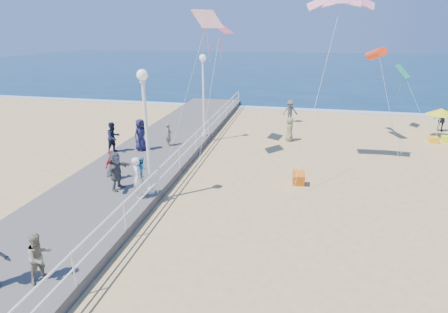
% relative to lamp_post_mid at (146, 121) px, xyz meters
% --- Properties ---
extents(ground, '(160.00, 160.00, 0.00)m').
position_rel_lamp_post_mid_xyz_m(ground, '(5.35, 0.00, -3.66)').
color(ground, '#DBB772').
rests_on(ground, ground).
extents(ocean, '(160.00, 90.00, 0.05)m').
position_rel_lamp_post_mid_xyz_m(ocean, '(5.35, 65.00, -3.65)').
color(ocean, '#0C2948').
rests_on(ocean, ground).
extents(surf_line, '(160.00, 1.20, 0.04)m').
position_rel_lamp_post_mid_xyz_m(surf_line, '(5.35, 20.50, -3.63)').
color(surf_line, silver).
rests_on(surf_line, ground).
extents(boardwalk, '(5.00, 44.00, 0.40)m').
position_rel_lamp_post_mid_xyz_m(boardwalk, '(-2.15, 0.00, -3.46)').
color(boardwalk, '#635E59').
rests_on(boardwalk, ground).
extents(railing, '(0.05, 42.00, 0.55)m').
position_rel_lamp_post_mid_xyz_m(railing, '(0.30, 0.00, -2.41)').
color(railing, white).
rests_on(railing, boardwalk).
extents(lamp_post_mid, '(0.44, 0.44, 5.32)m').
position_rel_lamp_post_mid_xyz_m(lamp_post_mid, '(0.00, 0.00, 0.00)').
color(lamp_post_mid, white).
rests_on(lamp_post_mid, boardwalk).
extents(lamp_post_far, '(0.44, 0.44, 5.32)m').
position_rel_lamp_post_mid_xyz_m(lamp_post_far, '(0.00, 9.00, 0.00)').
color(lamp_post_far, white).
rests_on(lamp_post_far, boardwalk).
extents(woman_holding_toddler, '(0.61, 0.76, 1.81)m').
position_rel_lamp_post_mid_xyz_m(woman_holding_toddler, '(-0.30, -0.51, -2.35)').
color(woman_holding_toddler, white).
rests_on(woman_holding_toddler, boardwalk).
extents(toddler_held, '(0.47, 0.53, 0.93)m').
position_rel_lamp_post_mid_xyz_m(toddler_held, '(-0.15, -0.36, -1.95)').
color(toddler_held, teal).
rests_on(toddler_held, boardwalk).
extents(spectator_1, '(0.77, 0.87, 1.49)m').
position_rel_lamp_post_mid_xyz_m(spectator_1, '(-0.78, -5.94, -2.51)').
color(spectator_1, gray).
rests_on(spectator_1, boardwalk).
extents(spectator_3, '(0.53, 0.89, 1.43)m').
position_rel_lamp_post_mid_xyz_m(spectator_3, '(-2.35, 1.00, -2.55)').
color(spectator_3, red).
rests_on(spectator_3, boardwalk).
extents(spectator_4, '(0.98, 1.10, 1.89)m').
position_rel_lamp_post_mid_xyz_m(spectator_4, '(-2.86, 5.31, -2.31)').
color(spectator_4, '#1E1C3E').
rests_on(spectator_4, boardwalk).
extents(spectator_5, '(0.71, 1.68, 1.76)m').
position_rel_lamp_post_mid_xyz_m(spectator_5, '(-1.62, 0.06, -2.38)').
color(spectator_5, '#555559').
rests_on(spectator_5, boardwalk).
extents(spectator_6, '(0.40, 0.56, 1.42)m').
position_rel_lamp_post_mid_xyz_m(spectator_6, '(-1.56, 6.47, -2.55)').
color(spectator_6, '#7E6C57').
rests_on(spectator_6, boardwalk).
extents(spectator_7, '(0.96, 1.07, 1.80)m').
position_rel_lamp_post_mid_xyz_m(spectator_7, '(-4.25, 4.65, -2.36)').
color(spectator_7, '#171D33').
rests_on(spectator_7, boardwalk).
extents(beach_walker_a, '(1.36, 1.04, 1.85)m').
position_rel_lamp_post_mid_xyz_m(beach_walker_a, '(5.51, 15.42, -2.73)').
color(beach_walker_a, '#4F5054').
rests_on(beach_walker_a, ground).
extents(beach_walker_b, '(1.09, 0.93, 1.75)m').
position_rel_lamp_post_mid_xyz_m(beach_walker_b, '(16.59, 15.03, -2.79)').
color(beach_walker_b, '#161F32').
rests_on(beach_walker_b, ground).
extents(beach_walker_c, '(0.62, 0.86, 1.64)m').
position_rel_lamp_post_mid_xyz_m(beach_walker_c, '(5.64, 10.29, -2.84)').
color(beach_walker_c, gray).
rests_on(beach_walker_c, ground).
extents(box_kite, '(0.63, 0.77, 0.74)m').
position_rel_lamp_post_mid_xyz_m(box_kite, '(6.33, 3.06, -3.36)').
color(box_kite, red).
rests_on(box_kite, ground).
extents(beach_umbrella, '(1.90, 1.90, 2.14)m').
position_rel_lamp_post_mid_xyz_m(beach_umbrella, '(15.67, 12.97, -1.75)').
color(beach_umbrella, white).
rests_on(beach_umbrella, ground).
extents(beach_chair_left, '(0.55, 0.55, 0.40)m').
position_rel_lamp_post_mid_xyz_m(beach_chair_left, '(16.09, 12.29, -3.46)').
color(beach_chair_left, '#F5FF1A').
rests_on(beach_chair_left, ground).
extents(beach_chair_right, '(0.55, 0.55, 0.40)m').
position_rel_lamp_post_mid_xyz_m(beach_chair_right, '(15.15, 11.92, -3.46)').
color(beach_chair_right, yellow).
rests_on(beach_chair_right, ground).
extents(kite_parafoil, '(3.20, 0.94, 0.65)m').
position_rel_lamp_post_mid_xyz_m(kite_parafoil, '(7.71, 5.91, 4.83)').
color(kite_parafoil, '#F11C5A').
extents(kite_windsock, '(1.08, 3.08, 1.17)m').
position_rel_lamp_post_mid_xyz_m(kite_windsock, '(10.65, 11.21, 2.09)').
color(kite_windsock, '#FF3B15').
extents(kite_diamond_pink, '(1.47, 1.63, 0.77)m').
position_rel_lamp_post_mid_xyz_m(kite_diamond_pink, '(1.30, 8.37, 3.64)').
color(kite_diamond_pink, '#F95B69').
extents(kite_diamond_green, '(1.37, 1.51, 0.89)m').
position_rel_lamp_post_mid_xyz_m(kite_diamond_green, '(13.34, 15.04, 0.67)').
color(kite_diamond_green, '#26B36A').
extents(kite_diamond_redwhite, '(1.68, 1.71, 0.90)m').
position_rel_lamp_post_mid_xyz_m(kite_diamond_redwhite, '(1.27, 5.46, 4.02)').
color(kite_diamond_redwhite, red).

